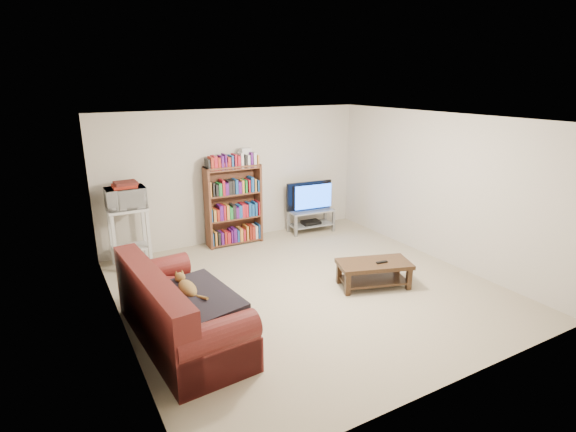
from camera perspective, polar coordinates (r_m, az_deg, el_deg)
floor at (r=6.56m, az=2.50°, el=-9.16°), size 5.00×5.00×0.00m
ceiling at (r=5.91m, az=2.81°, el=12.22°), size 5.00×5.00×0.00m
wall_back at (r=8.29m, az=-6.54°, el=5.12°), size 5.00×0.00×5.00m
wall_front at (r=4.34m, az=20.48°, el=-7.04°), size 5.00×0.00×5.00m
wall_left at (r=5.31m, az=-20.97°, el=-2.74°), size 0.00×5.00×5.00m
wall_right at (r=7.71m, az=18.66°, el=3.43°), size 0.00×5.00×5.00m
sofa at (r=5.36m, az=-14.09°, el=-12.22°), size 1.06×2.16×0.90m
blanket at (r=5.20m, az=-11.80°, el=-10.37°), size 0.97×1.17×0.18m
cat at (r=5.33m, az=-12.63°, el=-8.98°), size 0.27×0.59×0.17m
coffee_table at (r=6.63m, az=10.85°, el=-6.68°), size 1.14×0.82×0.38m
remote at (r=6.58m, az=11.82°, el=-5.76°), size 0.17×0.08×0.02m
tv_stand at (r=8.81m, az=2.94°, el=-0.12°), size 0.91×0.47×0.44m
television at (r=8.70m, az=2.98°, el=2.50°), size 0.96×0.21×0.55m
dvd_player at (r=8.85m, az=2.93°, el=-0.81°), size 0.37×0.28×0.06m
bookshelf at (r=8.10m, az=-6.93°, el=1.51°), size 1.01×0.34×1.45m
shelf_clutter at (r=7.98m, az=-6.51°, el=7.21°), size 0.74×0.23×0.28m
microwave_stand at (r=7.56m, az=-19.54°, el=-1.54°), size 0.60×0.44×0.96m
microwave at (r=7.42m, az=-19.92°, el=2.19°), size 0.59×0.40×0.33m
game_boxes at (r=7.38m, az=-20.07°, el=3.60°), size 0.35×0.31×0.05m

